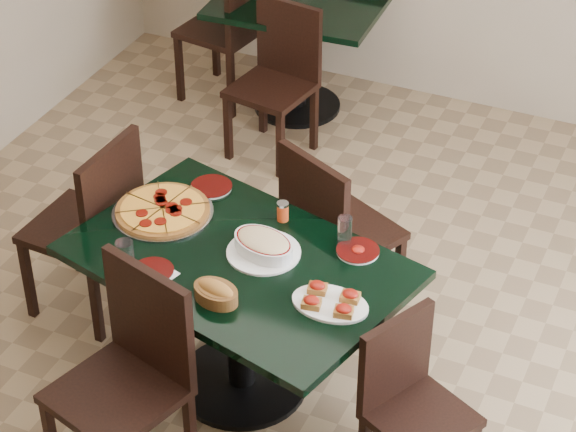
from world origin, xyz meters
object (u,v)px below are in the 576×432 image
at_px(chair_near, 132,367).
at_px(chair_far, 331,226).
at_px(main_table, 239,291).
at_px(bruschetta_platter, 330,301).
at_px(pepperoni_pizza, 163,210).
at_px(bread_basket, 216,292).
at_px(chair_left, 95,219).
at_px(back_chair_near, 279,72).
at_px(chair_right, 409,398).
at_px(back_chair_left, 234,21).
at_px(back_table, 298,35).
at_px(lasagna_casserole, 264,245).

bearing_deg(chair_near, chair_far, 90.45).
distance_m(main_table, bruschetta_platter, 0.54).
bearing_deg(pepperoni_pizza, bread_basket, -41.56).
distance_m(chair_left, back_chair_near, 1.78).
relative_size(chair_right, pepperoni_pizza, 1.74).
xyz_separation_m(chair_far, back_chair_left, (-1.40, 1.77, 0.02)).
bearing_deg(chair_right, back_chair_left, 65.18).
bearing_deg(back_chair_near, chair_left, -86.68).
distance_m(chair_near, chair_right, 1.14).
height_order(back_table, bruschetta_platter, bruschetta_platter).
distance_m(chair_near, bread_basket, 0.46).
distance_m(lasagna_casserole, bread_basket, 0.37).
height_order(chair_near, bread_basket, chair_near).
bearing_deg(back_chair_left, chair_right, 47.05).
xyz_separation_m(chair_far, chair_near, (-0.36, -1.25, 0.02)).
relative_size(chair_far, lasagna_casserole, 2.92).
relative_size(chair_near, chair_left, 1.00).
xyz_separation_m(chair_near, pepperoni_pizza, (-0.28, 0.77, 0.20)).
relative_size(main_table, chair_right, 2.00).
bearing_deg(back_table, bread_basket, -76.12).
bearing_deg(main_table, chair_right, 1.52).
bearing_deg(chair_near, pepperoni_pizza, 126.27).
bearing_deg(chair_near, chair_right, 38.12).
bearing_deg(bread_basket, bruschetta_platter, 32.12).
bearing_deg(bruschetta_platter, chair_near, -143.62).
bearing_deg(back_chair_near, back_chair_left, 149.02).
distance_m(chair_near, pepperoni_pizza, 0.85).
relative_size(back_chair_near, back_chair_left, 0.93).
distance_m(chair_far, back_chair_near, 1.61).
relative_size(chair_near, lasagna_casserole, 3.01).
height_order(chair_far, bruschetta_platter, chair_far).
bearing_deg(back_chair_left, back_chair_near, 58.58).
bearing_deg(chair_far, bread_basket, 107.18).
bearing_deg(back_table, chair_near, -81.81).
height_order(main_table, lasagna_casserole, lasagna_casserole).
distance_m(chair_right, bread_basket, 0.90).
bearing_deg(pepperoni_pizza, lasagna_casserole, -8.52).
relative_size(back_chair_near, bread_basket, 4.08).
distance_m(chair_right, pepperoni_pizza, 1.42).
height_order(chair_near, chair_right, chair_near).
bearing_deg(chair_far, chair_left, 47.85).
height_order(chair_far, bread_basket, chair_far).
bearing_deg(chair_far, bruschetta_platter, 137.51).
bearing_deg(chair_right, back_chair_near, 62.35).
height_order(chair_right, back_chair_left, back_chair_left).
xyz_separation_m(lasagna_casserole, bread_basket, (-0.05, -0.36, -0.01)).
bearing_deg(chair_near, chair_left, 146.76).
bearing_deg(chair_left, back_chair_near, 177.47).
xyz_separation_m(chair_far, bruschetta_platter, (0.31, -0.76, 0.22)).
height_order(chair_far, back_chair_left, back_chair_left).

